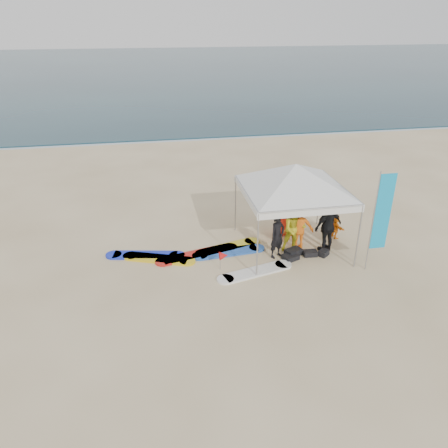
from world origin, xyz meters
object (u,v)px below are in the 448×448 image
person_black_b (328,226)px  person_seated (336,227)px  feather_flag (382,213)px  person_yellow (294,229)px  canopy_tent (296,164)px  person_orange_b (287,212)px  marker_pennant (224,256)px  surfboard_spread (201,256)px  person_black_a (277,236)px  person_orange_a (299,226)px

person_black_b → person_seated: size_ratio=2.15×
person_black_b → feather_flag: (1.03, -1.41, 1.02)m
person_yellow → feather_flag: feather_flag is taller
person_seated → canopy_tent: (-1.86, -0.41, 2.62)m
person_black_b → person_orange_b: size_ratio=1.01×
marker_pennant → surfboard_spread: marker_pennant is taller
person_black_a → person_black_b: 1.82m
person_orange_a → person_orange_b: 1.01m
person_black_a → person_black_b: size_ratio=0.83×
person_orange_a → person_black_b: (0.87, -0.42, 0.11)m
person_seated → marker_pennant: person_seated is taller
person_orange_a → surfboard_spread: (-3.46, -0.12, -0.79)m
feather_flag → surfboard_spread: feather_flag is taller
person_black_b → canopy_tent: 2.45m
person_orange_b → person_seated: 1.88m
person_seated → marker_pennant: size_ratio=1.37×
marker_pennant → canopy_tent: bearing=21.7°
person_orange_a → canopy_tent: 2.25m
person_orange_a → marker_pennant: person_orange_a is taller
person_black_a → person_orange_a: bearing=1.2°
person_black_b → person_orange_b: 1.74m
canopy_tent → marker_pennant: bearing=-158.3°
person_black_a → person_orange_a: 1.08m
person_orange_b → canopy_tent: size_ratio=0.40×
marker_pennant → person_seated: bearing=18.0°
person_seated → surfboard_spread: size_ratio=0.16×
person_yellow → surfboard_spread: person_yellow is taller
canopy_tent → surfboard_spread: bearing=-177.3°
person_black_b → canopy_tent: bearing=-40.5°
person_orange_a → marker_pennant: 3.04m
person_orange_a → person_seated: 1.69m
person_orange_a → person_seated: bearing=-160.3°
canopy_tent → person_black_b: bearing=-21.6°
person_black_a → person_seated: size_ratio=1.79×
person_black_a → person_seated: (2.53, 0.96, -0.35)m
person_black_b → surfboard_spread: bearing=-22.9°
person_black_a → person_black_b: person_black_b is taller
person_yellow → marker_pennant: person_yellow is taller
feather_flag → surfboard_spread: 5.94m
person_yellow → surfboard_spread: bearing=180.0°
person_orange_b → person_seated: size_ratio=2.13×
person_black_a → person_orange_b: person_orange_b is taller
person_yellow → canopy_tent: 2.23m
canopy_tent → surfboard_spread: canopy_tent is taller
person_yellow → person_orange_a: bearing=40.6°
person_orange_b → person_seated: person_orange_b is taller
person_yellow → person_black_a: bearing=-154.5°
person_yellow → person_seated: person_yellow is taller
canopy_tent → person_orange_a: bearing=-6.3°
person_orange_b → person_seated: bearing=174.9°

